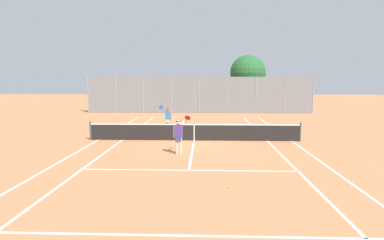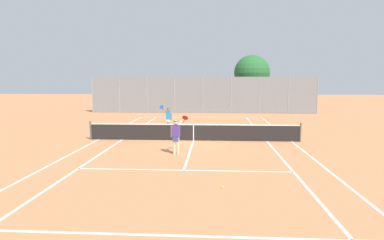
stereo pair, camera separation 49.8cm
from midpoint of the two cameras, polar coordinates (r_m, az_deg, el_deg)
name	(u,v)px [view 2 (the right image)]	position (r m, az deg, el deg)	size (l,w,h in m)	color
ground_plane	(194,141)	(19.44, 0.99, -3.45)	(120.00, 120.00, 0.00)	#CC7A4C
court_line_markings	(194,141)	(19.44, 0.99, -3.45)	(11.10, 23.90, 0.01)	silver
tennis_net	(194,132)	(19.35, 0.99, -1.97)	(12.00, 0.10, 1.07)	#474C47
player_near_side	(176,135)	(15.78, -1.74, -2.43)	(0.80, 0.71, 1.77)	beige
player_far_left	(169,118)	(22.81, -3.29, 0.41)	(0.83, 0.69, 1.77)	tan
loose_tennis_ball_0	(159,127)	(24.72, -4.92, -1.20)	(0.07, 0.07, 0.07)	#D1DB33
loose_tennis_ball_1	(222,187)	(11.19, 6.37, -11.05)	(0.07, 0.07, 0.07)	#D1DB33
loose_tennis_ball_2	(174,118)	(30.80, -2.48, 0.39)	(0.07, 0.07, 0.07)	#D1DB33
loose_tennis_ball_3	(213,150)	(16.87, 4.34, -4.93)	(0.07, 0.07, 0.07)	#D1DB33
loose_tennis_ball_4	(219,130)	(23.13, 5.08, -1.75)	(0.07, 0.07, 0.07)	#D1DB33
loose_tennis_ball_5	(227,143)	(18.59, 6.68, -3.86)	(0.07, 0.07, 0.07)	#D1DB33
back_fence	(203,95)	(35.25, 2.18, 4.20)	(23.26, 0.08, 3.75)	gray
tree_behind_left	(252,74)	(38.68, 10.32, 7.52)	(3.94, 3.94, 6.14)	brown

